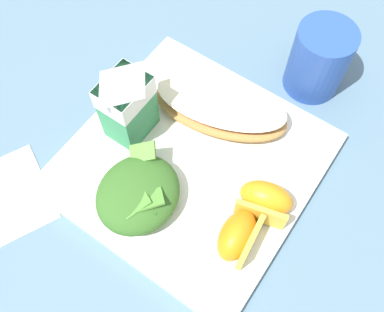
# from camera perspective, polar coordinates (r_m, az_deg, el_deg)

# --- Properties ---
(ground) EXTENTS (3.00, 3.00, 0.00)m
(ground) POSITION_cam_1_polar(r_m,az_deg,el_deg) (0.53, 0.00, -1.27)
(ground) COLOR slate
(white_plate) EXTENTS (0.28, 0.28, 0.02)m
(white_plate) POSITION_cam_1_polar(r_m,az_deg,el_deg) (0.52, 0.00, -0.89)
(white_plate) COLOR white
(white_plate) RESTS_ON ground
(cheesy_pizza_bread) EXTENTS (0.12, 0.19, 0.04)m
(cheesy_pizza_bread) POSITION_cam_1_polar(r_m,az_deg,el_deg) (0.53, 3.80, 6.53)
(cheesy_pizza_bread) COLOR #B77F42
(cheesy_pizza_bread) RESTS_ON white_plate
(green_salad_pile) EXTENTS (0.11, 0.09, 0.04)m
(green_salad_pile) POSITION_cam_1_polar(r_m,az_deg,el_deg) (0.48, -7.18, -5.02)
(green_salad_pile) COLOR #336023
(green_salad_pile) RESTS_ON white_plate
(milk_carton) EXTENTS (0.06, 0.05, 0.11)m
(milk_carton) POSITION_cam_1_polar(r_m,az_deg,el_deg) (0.49, -8.77, 7.30)
(milk_carton) COLOR #2D8451
(milk_carton) RESTS_ON white_plate
(orange_wedge_front) EXTENTS (0.06, 0.04, 0.04)m
(orange_wedge_front) POSITION_cam_1_polar(r_m,az_deg,el_deg) (0.46, 6.19, -10.56)
(orange_wedge_front) COLOR orange
(orange_wedge_front) RESTS_ON white_plate
(orange_wedge_middle) EXTENTS (0.05, 0.07, 0.04)m
(orange_wedge_middle) POSITION_cam_1_polar(r_m,az_deg,el_deg) (0.48, 9.51, -6.17)
(orange_wedge_middle) COLOR orange
(orange_wedge_middle) RESTS_ON white_plate
(paper_napkin) EXTENTS (0.15, 0.15, 0.00)m
(paper_napkin) POSITION_cam_1_polar(r_m,az_deg,el_deg) (0.56, -24.17, -5.36)
(paper_napkin) COLOR white
(paper_napkin) RESTS_ON ground
(metal_fork) EXTENTS (0.08, 0.18, 0.01)m
(metal_fork) POSITION_cam_1_polar(r_m,az_deg,el_deg) (0.48, 1.24, -20.11)
(metal_fork) COLOR silver
(metal_fork) RESTS_ON ground
(drinking_blue_cup) EXTENTS (0.07, 0.07, 0.10)m
(drinking_blue_cup) POSITION_cam_1_polar(r_m,az_deg,el_deg) (0.58, 16.53, 12.17)
(drinking_blue_cup) COLOR #284CA3
(drinking_blue_cup) RESTS_ON ground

